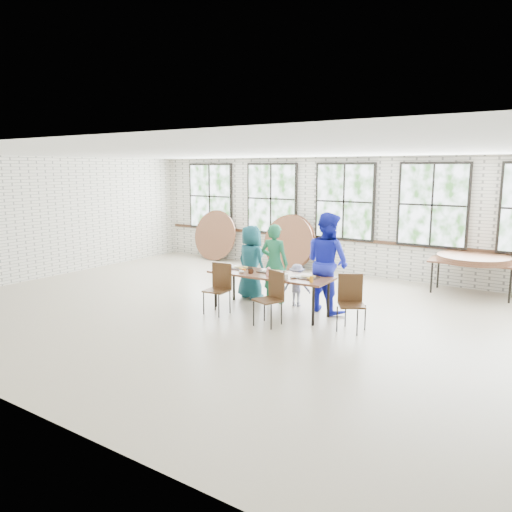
# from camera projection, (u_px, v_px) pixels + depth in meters

# --- Properties ---
(room) EXTENTS (12.00, 12.00, 12.00)m
(room) POSITION_uv_depth(u_px,v_px,m) (344.00, 203.00, 12.73)
(room) COLOR #B2A68E
(room) RESTS_ON ground
(dining_table) EXTENTS (2.43, 0.88, 0.74)m
(dining_table) POSITION_uv_depth(u_px,v_px,m) (270.00, 277.00, 9.44)
(dining_table) COLOR brown
(dining_table) RESTS_ON ground
(chair_near_left) EXTENTS (0.46, 0.45, 0.95)m
(chair_near_left) POSITION_uv_depth(u_px,v_px,m) (219.00, 284.00, 9.40)
(chair_near_left) COLOR #442B16
(chair_near_left) RESTS_ON ground
(chair_near_right) EXTENTS (0.53, 0.53, 0.95)m
(chair_near_right) POSITION_uv_depth(u_px,v_px,m) (272.00, 293.00, 8.69)
(chair_near_right) COLOR #442B16
(chair_near_right) RESTS_ON ground
(chair_spare) EXTENTS (0.57, 0.57, 0.95)m
(chair_spare) POSITION_uv_depth(u_px,v_px,m) (351.00, 297.00, 8.42)
(chair_spare) COLOR #442B16
(chair_spare) RESTS_ON ground
(adult_teal) EXTENTS (0.86, 0.67, 1.55)m
(adult_teal) POSITION_uv_depth(u_px,v_px,m) (251.00, 262.00, 10.44)
(adult_teal) COLOR #175855
(adult_teal) RESTS_ON ground
(adult_green) EXTENTS (0.63, 0.46, 1.61)m
(adult_green) POSITION_uv_depth(u_px,v_px,m) (274.00, 263.00, 10.12)
(adult_green) COLOR #1D6D45
(adult_green) RESTS_ON ground
(toddler) EXTENTS (0.59, 0.40, 0.85)m
(toddler) POSITION_uv_depth(u_px,v_px,m) (297.00, 285.00, 9.90)
(toddler) COLOR #151942
(toddler) RESTS_ON ground
(adult_blue) EXTENTS (1.13, 1.02, 1.91)m
(adult_blue) POSITION_uv_depth(u_px,v_px,m) (327.00, 262.00, 9.44)
(adult_blue) COLOR #1C26C6
(adult_blue) RESTS_ON ground
(storage_table) EXTENTS (1.86, 0.91, 0.74)m
(storage_table) POSITION_uv_depth(u_px,v_px,m) (473.00, 264.00, 10.70)
(storage_table) COLOR brown
(storage_table) RESTS_ON ground
(tabletop_clutter) EXTENTS (2.04, 0.62, 0.11)m
(tabletop_clutter) POSITION_uv_depth(u_px,v_px,m) (273.00, 273.00, 9.35)
(tabletop_clutter) COLOR black
(tabletop_clutter) RESTS_ON dining_table
(round_tops_stacked) EXTENTS (1.50, 1.50, 0.13)m
(round_tops_stacked) POSITION_uv_depth(u_px,v_px,m) (474.00, 258.00, 10.68)
(round_tops_stacked) COLOR brown
(round_tops_stacked) RESTS_ON storage_table
(round_tops_leaning) EXTENTS (4.13, 0.47, 1.49)m
(round_tops_leaning) POSITION_uv_depth(u_px,v_px,m) (250.00, 239.00, 14.22)
(round_tops_leaning) COLOR brown
(round_tops_leaning) RESTS_ON ground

